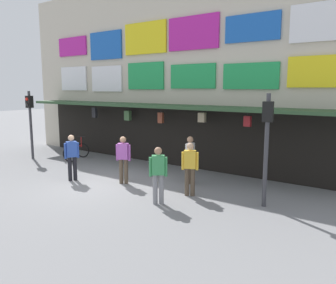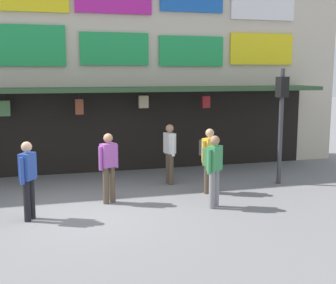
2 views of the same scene
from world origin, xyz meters
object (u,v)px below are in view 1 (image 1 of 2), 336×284
at_px(traffic_light_far, 267,132).
at_px(pedestrian_in_white, 72,155).
at_px(traffic_light_near, 30,114).
at_px(pedestrian_in_black, 190,165).
at_px(pedestrian_in_green, 123,157).
at_px(pedestrian_in_yellow, 190,157).
at_px(pedestrian_in_purple, 158,171).
at_px(bicycle_parked, 76,152).

height_order(traffic_light_far, pedestrian_in_white, traffic_light_far).
height_order(traffic_light_near, pedestrian_in_white, traffic_light_near).
bearing_deg(pedestrian_in_black, traffic_light_near, 177.59).
xyz_separation_m(pedestrian_in_green, pedestrian_in_yellow, (1.88, 1.38, 0.00)).
bearing_deg(traffic_light_near, pedestrian_in_yellow, 5.23).
bearing_deg(pedestrian_in_yellow, pedestrian_in_black, -57.74).
distance_m(pedestrian_in_green, pedestrian_in_yellow, 2.33).
relative_size(traffic_light_far, pedestrian_in_white, 1.90).
distance_m(traffic_light_near, traffic_light_far, 11.36).
bearing_deg(traffic_light_far, pedestrian_in_white, -167.86).
bearing_deg(pedestrian_in_green, pedestrian_in_yellow, 36.38).
height_order(traffic_light_far, pedestrian_in_purple, traffic_light_far).
distance_m(pedestrian_in_white, pedestrian_in_black, 4.51).
xyz_separation_m(pedestrian_in_white, pedestrian_in_green, (1.79, 0.79, 0.00)).
bearing_deg(pedestrian_in_yellow, traffic_light_far, -14.14).
bearing_deg(bicycle_parked, traffic_light_near, -151.81).
bearing_deg(traffic_light_near, bicycle_parked, 28.19).
xyz_separation_m(pedestrian_in_yellow, pedestrian_in_purple, (0.40, -2.34, 0.04)).
distance_m(bicycle_parked, pedestrian_in_yellow, 6.47).
xyz_separation_m(traffic_light_far, pedestrian_in_white, (-6.63, -1.43, -1.19)).
relative_size(traffic_light_near, traffic_light_far, 1.00).
relative_size(bicycle_parked, pedestrian_in_yellow, 0.79).
relative_size(traffic_light_far, pedestrian_in_black, 1.90).
xyz_separation_m(traffic_light_far, pedestrian_in_black, (-2.25, -0.40, -1.16)).
xyz_separation_m(pedestrian_in_green, pedestrian_in_black, (2.60, 0.23, 0.04)).
xyz_separation_m(traffic_light_near, pedestrian_in_green, (6.51, -0.61, -1.19)).
height_order(pedestrian_in_yellow, pedestrian_in_purple, same).
height_order(bicycle_parked, pedestrian_in_purple, pedestrian_in_purple).
distance_m(pedestrian_in_white, pedestrian_in_yellow, 4.26).
bearing_deg(traffic_light_near, pedestrian_in_green, -5.39).
relative_size(bicycle_parked, pedestrian_in_black, 0.79).
distance_m(traffic_light_far, bicycle_parked, 9.63).
bearing_deg(pedestrian_in_black, bicycle_parked, 168.79).
relative_size(traffic_light_far, bicycle_parked, 2.40).
relative_size(bicycle_parked, pedestrian_in_white, 0.79).
bearing_deg(pedestrian_in_black, pedestrian_in_yellow, 122.26).
bearing_deg(pedestrian_in_yellow, bicycle_parked, 177.60).
distance_m(traffic_light_near, bicycle_parked, 2.81).
bearing_deg(pedestrian_in_green, bicycle_parked, 160.11).
height_order(traffic_light_far, bicycle_parked, traffic_light_far).
xyz_separation_m(traffic_light_far, pedestrian_in_yellow, (-2.97, 0.75, -1.19)).
relative_size(traffic_light_far, pedestrian_in_purple, 1.90).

